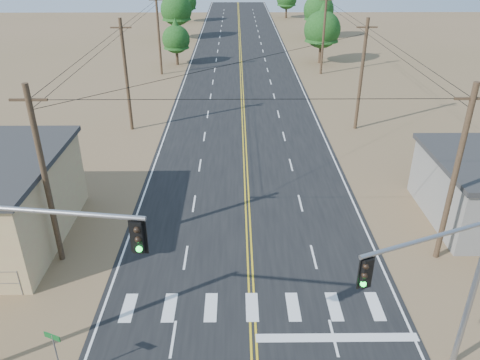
{
  "coord_description": "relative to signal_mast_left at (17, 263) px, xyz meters",
  "views": [
    {
      "loc": [
        -0.75,
        -9.31,
        15.94
      ],
      "look_at": [
        -0.52,
        14.71,
        3.5
      ],
      "focal_mm": 35.0,
      "sensor_mm": 36.0,
      "label": 1
    }
  ],
  "objects": [
    {
      "name": "tree_left_far",
      "position": [
        -2.41,
        91.21,
        -1.05
      ],
      "size": [
        4.33,
        4.33,
        7.22
      ],
      "color": "#3F2D1E",
      "rests_on": "ground"
    },
    {
      "name": "utility_pole_left_near",
      "position": [
        -1.77,
        7.58,
        -0.35
      ],
      "size": [
        1.8,
        0.3,
        10.0
      ],
      "color": "#4C3826",
      "rests_on": "ground"
    },
    {
      "name": "road",
      "position": [
        8.73,
        25.58,
        -5.46
      ],
      "size": [
        15.0,
        200.0,
        0.02
      ],
      "primitive_type": "cube",
      "color": "black",
      "rests_on": "ground"
    },
    {
      "name": "utility_pole_right_near",
      "position": [
        19.23,
        7.58,
        -0.35
      ],
      "size": [
        1.8,
        0.3,
        10.0
      ],
      "color": "#4C3826",
      "rests_on": "ground"
    },
    {
      "name": "tree_right_near",
      "position": [
        20.07,
        53.59,
        -0.31
      ],
      "size": [
        5.07,
        5.07,
        8.44
      ],
      "color": "#3F2D1E",
      "rests_on": "ground"
    },
    {
      "name": "tree_right_mid",
      "position": [
        22.57,
        72.57,
        -0.1
      ],
      "size": [
        5.26,
        5.26,
        8.77
      ],
      "color": "#3F2D1E",
      "rests_on": "ground"
    },
    {
      "name": "utility_pole_right_mid",
      "position": [
        19.23,
        27.58,
        -0.35
      ],
      "size": [
        1.8,
        0.3,
        10.0
      ],
      "color": "#4C3826",
      "rests_on": "ground"
    },
    {
      "name": "utility_pole_right_far",
      "position": [
        19.23,
        47.58,
        -0.35
      ],
      "size": [
        1.8,
        0.3,
        10.0
      ],
      "color": "#4C3826",
      "rests_on": "ground"
    },
    {
      "name": "tree_left_mid",
      "position": [
        -2.3,
        71.94,
        0.04
      ],
      "size": [
        5.41,
        5.41,
        9.01
      ],
      "color": "#3F2D1E",
      "rests_on": "ground"
    },
    {
      "name": "utility_pole_left_mid",
      "position": [
        -1.77,
        27.58,
        -0.35
      ],
      "size": [
        1.8,
        0.3,
        10.0
      ],
      "color": "#4C3826",
      "rests_on": "ground"
    },
    {
      "name": "street_sign",
      "position": [
        0.93,
        -0.59,
        -3.75
      ],
      "size": [
        0.71,
        0.33,
        2.56
      ],
      "rotation": [
        0.0,
        0.0,
        -0.41
      ],
      "color": "gray",
      "rests_on": "ground"
    },
    {
      "name": "utility_pole_left_far",
      "position": [
        -1.77,
        47.58,
        -0.35
      ],
      "size": [
        1.8,
        0.3,
        10.0
      ],
      "color": "#4C3826",
      "rests_on": "ground"
    },
    {
      "name": "signal_mast_right",
      "position": [
        15.58,
        -0.42,
        -0.56
      ],
      "size": [
        5.42,
        2.42,
        7.29
      ],
      "rotation": [
        0.0,
        0.0,
        0.39
      ],
      "color": "gray",
      "rests_on": "ground"
    },
    {
      "name": "tree_left_near",
      "position": [
        -0.27,
        52.82,
        -1.57
      ],
      "size": [
        3.83,
        3.83,
        6.38
      ],
      "color": "#3F2D1E",
      "rests_on": "ground"
    },
    {
      "name": "signal_mast_left",
      "position": [
        0.0,
        0.0,
        0.0
      ],
      "size": [
        7.29,
        1.42,
        8.01
      ],
      "rotation": [
        0.0,
        0.0,
        -0.14
      ],
      "color": "gray",
      "rests_on": "ground"
    }
  ]
}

